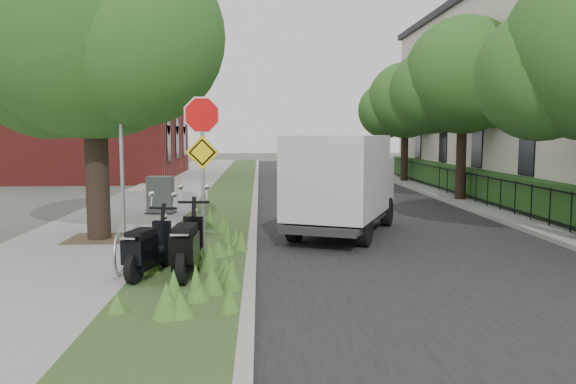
% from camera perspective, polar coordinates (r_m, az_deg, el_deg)
% --- Properties ---
extents(ground, '(120.00, 120.00, 0.00)m').
position_cam_1_polar(ground, '(10.38, -1.03, -8.10)').
color(ground, '#4C5147').
rests_on(ground, ground).
extents(sidewalk_near, '(3.50, 60.00, 0.12)m').
position_cam_1_polar(sidewalk_near, '(20.59, -13.87, -1.03)').
color(sidewalk_near, gray).
rests_on(sidewalk_near, ground).
extents(verge, '(2.00, 60.00, 0.12)m').
position_cam_1_polar(verge, '(20.25, -6.21, -1.01)').
color(verge, '#2B4E21').
rests_on(verge, ground).
extents(kerb_near, '(0.20, 60.00, 0.13)m').
position_cam_1_polar(kerb_near, '(20.21, -3.38, -0.98)').
color(kerb_near, '#9E9991').
rests_on(kerb_near, ground).
extents(road, '(7.00, 60.00, 0.01)m').
position_cam_1_polar(road, '(20.49, 6.46, -1.08)').
color(road, black).
rests_on(road, ground).
extents(kerb_far, '(0.20, 60.00, 0.13)m').
position_cam_1_polar(kerb_far, '(21.33, 15.78, -0.83)').
color(kerb_far, '#9E9991').
rests_on(kerb_far, ground).
extents(footpath_far, '(3.20, 60.00, 0.12)m').
position_cam_1_polar(footpath_far, '(21.94, 19.99, -0.80)').
color(footpath_far, gray).
rests_on(footpath_far, ground).
extents(street_tree_main, '(6.21, 5.54, 7.66)m').
position_cam_1_polar(street_tree_main, '(13.65, -19.55, 15.27)').
color(street_tree_main, black).
rests_on(street_tree_main, ground).
extents(bare_post, '(0.08, 0.08, 4.00)m').
position_cam_1_polar(bare_post, '(12.21, -16.56, 3.84)').
color(bare_post, '#A5A8AD').
rests_on(bare_post, ground).
extents(bike_hoop, '(0.06, 0.78, 0.77)m').
position_cam_1_polar(bike_hoop, '(9.97, -16.72, -6.02)').
color(bike_hoop, '#A5A8AD').
rests_on(bike_hoop, ground).
extents(sign_assembly, '(0.94, 0.08, 3.22)m').
position_cam_1_polar(sign_assembly, '(10.70, -8.70, 4.85)').
color(sign_assembly, '#A5A8AD').
rests_on(sign_assembly, ground).
extents(fence_far, '(0.04, 24.00, 1.00)m').
position_cam_1_polar(fence_far, '(21.51, 17.59, 0.79)').
color(fence_far, black).
rests_on(fence_far, ground).
extents(hedge_far, '(1.00, 24.00, 1.10)m').
position_cam_1_polar(hedge_far, '(21.76, 19.32, 0.79)').
color(hedge_far, '#1D4819').
rests_on(hedge_far, footpath_far).
extents(brick_building, '(9.40, 10.40, 8.30)m').
position_cam_1_polar(brick_building, '(33.39, -19.07, 8.60)').
color(brick_building, maroon).
rests_on(brick_building, ground).
extents(far_tree_b, '(4.83, 4.31, 6.56)m').
position_cam_1_polar(far_tree_b, '(21.46, 17.20, 10.68)').
color(far_tree_b, black).
rests_on(far_tree_b, ground).
extents(far_tree_c, '(4.37, 3.89, 5.93)m').
position_cam_1_polar(far_tree_c, '(29.06, 11.72, 8.72)').
color(far_tree_c, black).
rests_on(far_tree_c, ground).
extents(scooter_near, '(0.43, 1.91, 0.91)m').
position_cam_1_polar(scooter_near, '(9.58, -10.23, -5.95)').
color(scooter_near, black).
rests_on(scooter_near, ground).
extents(scooter_far, '(0.64, 1.72, 0.83)m').
position_cam_1_polar(scooter_far, '(9.74, -14.27, -6.07)').
color(scooter_far, black).
rests_on(scooter_far, ground).
extents(box_truck, '(3.40, 4.97, 2.11)m').
position_cam_1_polar(box_truck, '(13.89, 5.59, 1.22)').
color(box_truck, '#262628').
rests_on(box_truck, ground).
extents(utility_cabinet, '(0.89, 0.65, 1.11)m').
position_cam_1_polar(utility_cabinet, '(17.27, -12.82, -0.36)').
color(utility_cabinet, '#262628').
rests_on(utility_cabinet, ground).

